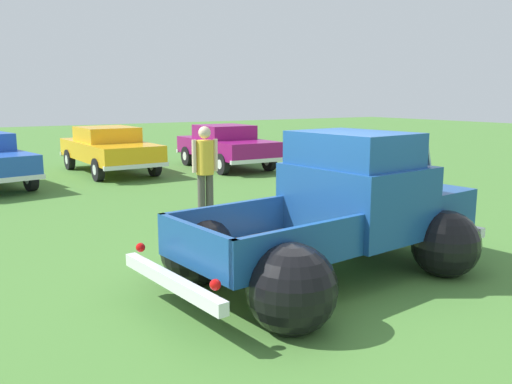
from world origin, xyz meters
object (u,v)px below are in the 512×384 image
Objects in this scene: show_car_1 at (109,148)px; show_car_2 at (226,145)px; spectator_0 at (205,166)px; vintage_pickup_truck at (343,219)px; lane_cone_0 at (424,221)px.

show_car_1 is 3.78m from show_car_2.
spectator_0 is (-3.98, -6.34, 0.26)m from show_car_2.
show_car_2 is (3.89, 10.26, 0.02)m from vintage_pickup_truck.
spectator_0 reaches higher than show_car_2.
show_car_1 reaches higher than lane_cone_0.
spectator_0 is at bearing -4.38° from show_car_1.
vintage_pickup_truck reaches higher than spectator_0.
vintage_pickup_truck is at bearing -165.95° from lane_cone_0.
show_car_1 is 1.12× the size of show_car_2.
show_car_1 is at bearing -104.19° from show_car_2.
show_car_1 is 7.44× the size of lane_cone_0.
lane_cone_0 is at bearing 41.63° from spectator_0.
vintage_pickup_truck is 1.02× the size of show_car_1.
show_car_1 is (0.25, 11.25, 0.03)m from vintage_pickup_truck.
show_car_2 is 9.80m from lane_cone_0.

